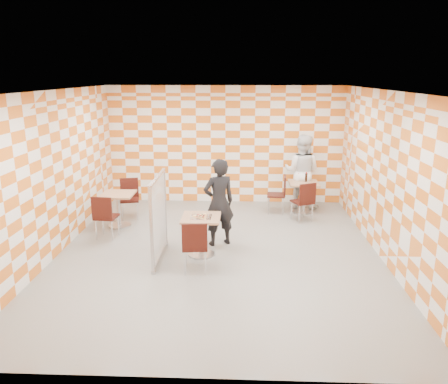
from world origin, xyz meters
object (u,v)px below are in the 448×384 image
(man_dark, at_px, (219,202))
(chair_main_front, at_px, (195,243))
(main_table, at_px, (201,229))
(chair_second_side, at_px, (280,191))
(second_table, at_px, (303,192))
(chair_empty_far, at_px, (130,195))
(partition, at_px, (159,217))
(soda_bottle, at_px, (306,177))
(sport_bottle, at_px, (299,177))
(empty_table, at_px, (118,204))
(man_white, at_px, (302,172))
(chair_second_front, at_px, (305,199))
(chair_empty_near, at_px, (104,214))

(man_dark, bearing_deg, chair_main_front, 51.80)
(main_table, bearing_deg, chair_second_side, 57.43)
(second_table, bearing_deg, chair_empty_far, -172.15)
(partition, height_order, soda_bottle, partition)
(main_table, bearing_deg, man_dark, 61.48)
(chair_main_front, bearing_deg, second_table, 57.08)
(sport_bottle, bearing_deg, chair_empty_far, -169.88)
(empty_table, xyz_separation_m, chair_main_front, (1.94, -2.31, 0.04))
(man_white, bearing_deg, chair_second_side, 62.52)
(chair_second_front, relative_size, man_dark, 0.54)
(man_dark, xyz_separation_m, sport_bottle, (1.83, 2.31, -0.02))
(chair_second_front, bearing_deg, partition, -143.27)
(chair_second_front, relative_size, man_white, 0.50)
(second_table, relative_size, chair_second_side, 0.81)
(second_table, distance_m, man_white, 0.58)
(second_table, xyz_separation_m, chair_empty_far, (-4.11, -0.57, 0.04))
(chair_second_side, distance_m, sport_bottle, 0.61)
(partition, relative_size, man_white, 0.84)
(second_table, distance_m, man_dark, 2.93)
(chair_empty_near, xyz_separation_m, soda_bottle, (4.33, 2.09, 0.31))
(partition, bearing_deg, chair_empty_far, 115.86)
(empty_table, distance_m, chair_second_front, 4.16)
(chair_second_side, bearing_deg, man_white, 42.14)
(soda_bottle, bearing_deg, partition, -135.38)
(chair_second_front, bearing_deg, soda_bottle, 80.92)
(chair_second_front, bearing_deg, chair_empty_near, -163.25)
(second_table, bearing_deg, partition, -135.64)
(main_table, relative_size, chair_empty_near, 0.81)
(main_table, xyz_separation_m, chair_empty_near, (-2.03, 0.71, 0.04))
(chair_second_front, distance_m, chair_second_side, 0.81)
(chair_empty_near, relative_size, man_dark, 0.54)
(soda_bottle, bearing_deg, chair_empty_far, -171.06)
(main_table, relative_size, partition, 0.48)
(second_table, relative_size, man_dark, 0.43)
(second_table, xyz_separation_m, chair_second_front, (-0.07, -0.74, 0.04))
(man_dark, bearing_deg, chair_empty_near, -28.31)
(chair_empty_near, bearing_deg, man_white, 29.49)
(chair_second_front, distance_m, chair_empty_far, 4.05)
(man_white, distance_m, soda_bottle, 0.33)
(sport_bottle, bearing_deg, empty_table, -161.91)
(empty_table, distance_m, soda_bottle, 4.47)
(chair_empty_far, bearing_deg, chair_empty_near, -95.97)
(sport_bottle, bearing_deg, second_table, -54.51)
(partition, xyz_separation_m, soda_bottle, (3.04, 3.00, 0.06))
(partition, height_order, man_dark, man_dark)
(chair_second_front, bearing_deg, chair_second_side, 128.45)
(chair_second_side, relative_size, partition, 0.60)
(chair_second_side, height_order, chair_empty_near, same)
(man_dark, bearing_deg, chair_second_front, -166.97)
(empty_table, relative_size, chair_main_front, 0.81)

